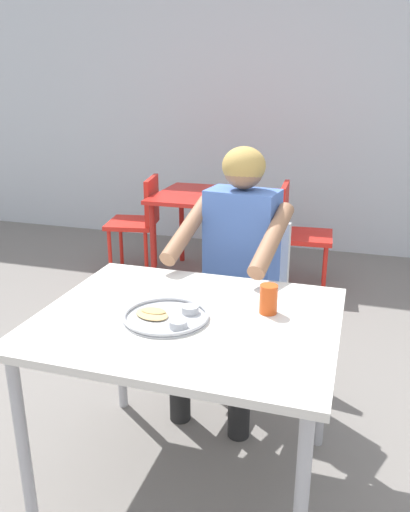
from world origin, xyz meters
TOP-DOWN VIEW (x-y plane):
  - ground_plane at (0.00, 0.00)m, footprint 12.00×12.00m
  - back_wall at (0.00, 3.26)m, footprint 12.00×0.12m
  - table_foreground at (0.04, -0.04)m, footprint 1.08×0.88m
  - thali_tray at (-0.02, -0.09)m, footprint 0.31×0.31m
  - drinking_cup at (0.32, 0.07)m, footprint 0.07×0.07m
  - chair_foreground at (0.08, 0.83)m, footprint 0.43×0.47m
  - diner_foreground at (0.06, 0.61)m, footprint 0.54×0.59m
  - table_background_red at (-0.48, 2.18)m, footprint 0.96×0.78m
  - chair_red_left at (-1.13, 2.14)m, footprint 0.45×0.47m
  - chair_red_right at (0.16, 2.17)m, footprint 0.42×0.43m

SIDE VIEW (x-z plane):
  - ground_plane at x=0.00m, z-range -0.05..0.00m
  - chair_red_left at x=-1.13m, z-range 0.07..0.89m
  - chair_red_right at x=0.16m, z-range 0.07..0.89m
  - chair_foreground at x=0.08m, z-range 0.07..0.93m
  - table_background_red at x=-0.48m, z-range 0.27..0.97m
  - table_foreground at x=0.04m, z-range 0.29..1.03m
  - thali_tray at x=-0.02m, z-range 0.73..0.76m
  - diner_foreground at x=0.06m, z-range 0.12..1.38m
  - drinking_cup at x=0.32m, z-range 0.74..0.85m
  - back_wall at x=0.00m, z-range 0.00..3.40m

